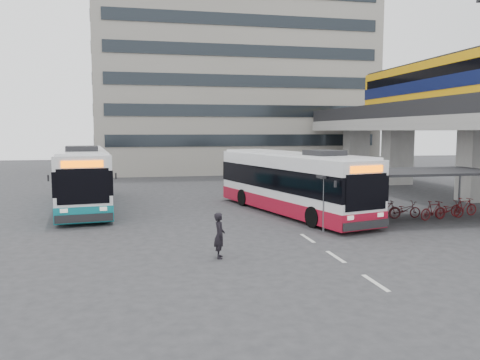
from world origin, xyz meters
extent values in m
plane|color=#28282B|center=(0.00, 0.00, 0.00)|extent=(120.00, 120.00, 0.00)
cube|color=gray|center=(17.00, 8.00, 2.30)|extent=(2.20, 1.60, 4.60)
cube|color=gray|center=(17.00, 18.00, 2.30)|extent=(2.20, 1.60, 4.60)
cube|color=gray|center=(17.00, 26.00, 2.30)|extent=(2.20, 1.60, 4.60)
cube|color=gray|center=(17.00, 12.00, 5.05)|extent=(8.00, 32.00, 0.90)
cube|color=black|center=(13.25, 12.00, 6.05)|extent=(0.35, 32.00, 1.10)
cube|color=orange|center=(17.00, 11.39, 7.60)|extent=(2.90, 20.00, 3.90)
cube|color=#0B123D|center=(17.00, 11.39, 7.80)|extent=(2.98, 20.02, 0.90)
cube|color=black|center=(17.00, 11.39, 8.60)|extent=(2.96, 19.20, 0.70)
cube|color=black|center=(17.00, 11.39, 9.55)|extent=(2.70, 19.60, 0.25)
cylinder|color=#595B60|center=(3.70, 4.80, 1.20)|extent=(0.12, 0.12, 2.40)
cylinder|color=#595B60|center=(13.30, 4.80, 1.20)|extent=(0.12, 0.12, 2.40)
cylinder|color=#595B60|center=(3.70, 1.20, 1.20)|extent=(0.12, 0.12, 2.40)
cube|color=black|center=(8.50, 3.00, 2.48)|extent=(10.00, 4.00, 0.12)
imported|color=black|center=(4.50, 3.00, 0.45)|extent=(1.71, 0.60, 0.90)
imported|color=black|center=(5.64, 3.00, 0.50)|extent=(1.66, 0.47, 1.00)
imported|color=black|center=(6.79, 3.00, 0.45)|extent=(1.71, 0.60, 0.90)
imported|color=black|center=(7.93, 3.00, 0.50)|extent=(1.66, 0.47, 1.00)
imported|color=#350C0F|center=(9.07, 3.00, 0.45)|extent=(1.71, 0.60, 0.90)
imported|color=#3F0C0F|center=(10.21, 3.00, 0.50)|extent=(1.66, 0.47, 1.00)
imported|color=#490C0F|center=(11.36, 3.00, 0.45)|extent=(1.71, 0.60, 0.90)
imported|color=#540C0F|center=(12.50, 3.00, 0.50)|extent=(1.66, 0.47, 1.00)
cube|color=gray|center=(6.00, 36.00, 12.50)|extent=(30.00, 15.00, 25.00)
cube|color=beige|center=(2.50, -6.00, 0.01)|extent=(0.15, 1.60, 0.01)
cube|color=beige|center=(2.50, -3.00, 0.01)|extent=(0.15, 1.60, 0.01)
cube|color=beige|center=(2.50, 0.00, 0.01)|extent=(0.15, 1.60, 0.01)
cube|color=white|center=(3.68, 6.14, 1.85)|extent=(5.67, 12.42, 2.79)
cube|color=maroon|center=(3.68, 6.14, 0.56)|extent=(5.72, 12.47, 0.76)
cube|color=black|center=(3.68, 6.14, 1.98)|extent=(5.73, 12.46, 1.17)
cube|color=#FF6100|center=(5.27, 0.27, 2.89)|extent=(1.77, 0.55, 0.30)
cube|color=black|center=(4.47, 3.21, 3.47)|extent=(1.92, 1.97, 0.28)
cylinder|color=black|center=(3.53, 2.07, 0.51)|extent=(0.56, 1.06, 1.01)
cylinder|color=black|center=(3.96, 9.75, 0.51)|extent=(0.56, 1.06, 1.01)
cube|color=white|center=(-7.90, 10.62, 1.93)|extent=(4.26, 12.90, 2.90)
cube|color=#0D707A|center=(-7.90, 10.62, 0.58)|extent=(4.30, 12.95, 0.79)
cube|color=black|center=(-7.90, 10.62, 2.06)|extent=(4.32, 12.93, 1.21)
cube|color=#FF6100|center=(-7.11, 4.34, 3.01)|extent=(1.88, 0.32, 0.32)
cube|color=black|center=(-7.50, 7.48, 3.61)|extent=(1.81, 1.88, 0.30)
cylinder|color=black|center=(-8.65, 6.44, 0.53)|extent=(0.45, 1.09, 1.06)
cylinder|color=black|center=(-7.09, 14.30, 0.53)|extent=(0.45, 1.09, 1.06)
imported|color=black|center=(-1.66, -2.30, 0.83)|extent=(0.46, 0.64, 1.65)
camera|label=1|loc=(-4.22, -18.56, 4.55)|focal=35.00mm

